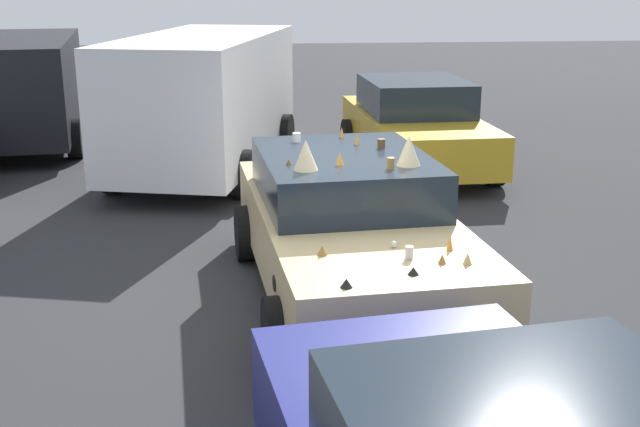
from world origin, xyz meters
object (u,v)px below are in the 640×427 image
object	(u,v)px
art_car_decorated	(349,228)
parked_van_behind_left	(205,97)
parked_sedan_behind_right	(416,125)
parked_van_row_back_far	(18,85)

from	to	relation	value
art_car_decorated	parked_van_behind_left	size ratio (longest dim) A/B	0.84
art_car_decorated	parked_sedan_behind_right	size ratio (longest dim) A/B	1.03
parked_van_behind_left	parked_sedan_behind_right	distance (m)	3.48
parked_van_row_back_far	parked_van_behind_left	xyz separation A→B (m)	(-2.58, -3.58, 0.11)
parked_van_behind_left	parked_sedan_behind_right	bearing A→B (deg)	103.63
art_car_decorated	parked_van_row_back_far	size ratio (longest dim) A/B	0.86
art_car_decorated	parked_van_row_back_far	bearing A→B (deg)	-152.18
parked_sedan_behind_right	art_car_decorated	bearing A→B (deg)	-21.16
parked_van_row_back_far	parked_sedan_behind_right	bearing A→B (deg)	-117.73
parked_van_row_back_far	parked_van_behind_left	size ratio (longest dim) A/B	0.97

